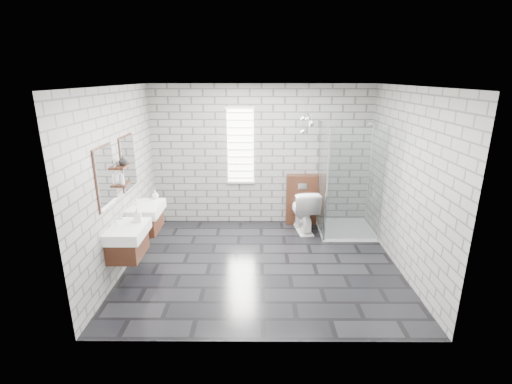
{
  "coord_description": "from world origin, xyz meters",
  "views": [
    {
      "loc": [
        -0.07,
        -5.24,
        2.83
      ],
      "look_at": [
        -0.09,
        0.35,
        1.07
      ],
      "focal_mm": 26.0,
      "sensor_mm": 36.0,
      "label": 1
    }
  ],
  "objects_px": {
    "cistern_panel": "(301,199)",
    "shower_enclosure": "(343,208)",
    "vanity_left": "(125,233)",
    "toilet": "(303,210)",
    "vanity_right": "(144,210)"
  },
  "relations": [
    {
      "from": "cistern_panel",
      "to": "shower_enclosure",
      "type": "bearing_deg",
      "value": -36.41
    },
    {
      "from": "cistern_panel",
      "to": "vanity_left",
      "type": "bearing_deg",
      "value": -140.62
    },
    {
      "from": "vanity_left",
      "to": "toilet",
      "type": "xyz_separation_m",
      "value": [
        2.71,
        1.86,
        -0.35
      ]
    },
    {
      "from": "toilet",
      "to": "vanity_left",
      "type": "bearing_deg",
      "value": 26.97
    },
    {
      "from": "vanity_left",
      "to": "vanity_right",
      "type": "height_order",
      "value": "same"
    },
    {
      "from": "shower_enclosure",
      "to": "cistern_panel",
      "type": "bearing_deg",
      "value": 143.59
    },
    {
      "from": "vanity_left",
      "to": "cistern_panel",
      "type": "bearing_deg",
      "value": 39.38
    },
    {
      "from": "vanity_left",
      "to": "toilet",
      "type": "relative_size",
      "value": 1.92
    },
    {
      "from": "vanity_right",
      "to": "shower_enclosure",
      "type": "distance_m",
      "value": 3.51
    },
    {
      "from": "vanity_left",
      "to": "cistern_panel",
      "type": "xyz_separation_m",
      "value": [
        2.71,
        2.22,
        -0.26
      ]
    },
    {
      "from": "vanity_right",
      "to": "cistern_panel",
      "type": "height_order",
      "value": "vanity_right"
    },
    {
      "from": "vanity_left",
      "to": "cistern_panel",
      "type": "distance_m",
      "value": 3.51
    },
    {
      "from": "cistern_panel",
      "to": "shower_enclosure",
      "type": "distance_m",
      "value": 0.87
    },
    {
      "from": "shower_enclosure",
      "to": "toilet",
      "type": "distance_m",
      "value": 0.72
    },
    {
      "from": "shower_enclosure",
      "to": "toilet",
      "type": "height_order",
      "value": "shower_enclosure"
    }
  ]
}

